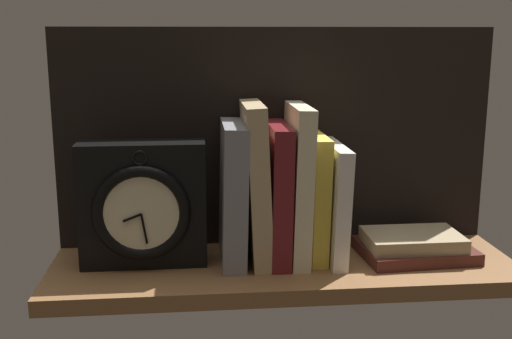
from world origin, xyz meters
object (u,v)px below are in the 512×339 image
book_gray_chess (233,193)px  book_white_catcher (333,201)px  book_tan_shortstories (256,183)px  book_stack_side (414,246)px  book_yellow_seinlanguage (316,197)px  book_cream_twain (297,183)px  book_maroon_dawkins (277,193)px  framed_clock (143,205)px

book_gray_chess → book_white_catcher: (16.12, 0.00, -1.79)cm
book_gray_chess → book_tan_shortstories: bearing=0.0°
book_gray_chess → book_stack_side: (29.46, -1.75, -9.24)cm
book_yellow_seinlanguage → book_stack_side: bearing=-6.2°
book_tan_shortstories → book_cream_twain: book_tan_shortstories is taller
book_cream_twain → book_white_catcher: size_ratio=1.33×
book_maroon_dawkins → framed_clock: 21.26cm
book_gray_chess → book_tan_shortstories: 3.98cm
book_tan_shortstories → book_cream_twain: (6.62, 0.00, -0.20)cm
book_maroon_dawkins → book_yellow_seinlanguage: size_ratio=1.09×
book_maroon_dawkins → book_cream_twain: (3.24, 0.00, 1.47)cm
book_yellow_seinlanguage → book_stack_side: (16.15, -1.75, -8.18)cm
book_white_catcher → book_maroon_dawkins: bearing=180.0°
book_white_catcher → book_cream_twain: bearing=180.0°
book_stack_side → book_maroon_dawkins: bearing=175.5°
book_gray_chess → book_maroon_dawkins: bearing=0.0°
framed_clock → book_stack_side: (43.60, -0.75, -7.83)cm
book_maroon_dawkins → book_tan_shortstories: bearing=180.0°
book_white_catcher → book_stack_side: 15.38cm
book_stack_side → book_tan_shortstories: bearing=176.1°
book_white_catcher → framed_clock: (-30.26, -1.00, 0.38)cm
framed_clock → book_gray_chess: bearing=4.1°
book_white_catcher → framed_clock: framed_clock is taller
book_stack_side → book_yellow_seinlanguage: bearing=173.8°
book_white_catcher → framed_clock: size_ratio=0.95×
book_yellow_seinlanguage → book_maroon_dawkins: bearing=180.0°
framed_clock → book_yellow_seinlanguage: bearing=2.1°
book_cream_twain → book_stack_side: 21.95cm
book_yellow_seinlanguage → framed_clock: book_yellow_seinlanguage is taller
book_cream_twain → book_tan_shortstories: bearing=180.0°
book_white_catcher → book_stack_side: (13.34, -1.75, -7.45)cm
book_gray_chess → book_maroon_dawkins: (7.06, 0.00, -0.15)cm
book_tan_shortstories → framed_clock: bearing=-176.8°
book_cream_twain → book_yellow_seinlanguage: (3.01, 0.00, -2.39)cm
book_tan_shortstories → book_white_catcher: (12.44, 0.00, -3.32)cm
book_yellow_seinlanguage → book_tan_shortstories: bearing=180.0°
book_gray_chess → book_white_catcher: book_gray_chess is taller
book_cream_twain → framed_clock: size_ratio=1.27×
book_tan_shortstories → book_cream_twain: size_ratio=1.02×
book_white_catcher → book_tan_shortstories: bearing=180.0°
book_white_catcher → book_stack_side: book_white_catcher is taller
book_maroon_dawkins → book_stack_side: 24.24cm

